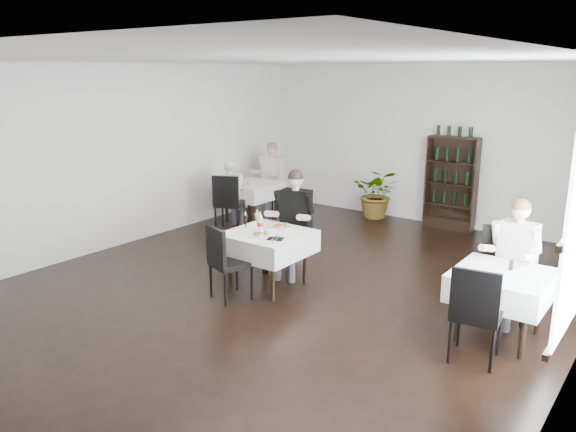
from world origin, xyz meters
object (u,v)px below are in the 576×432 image
(wine_shelf, at_px, (451,184))
(diner_main, at_px, (293,215))
(potted_tree, at_px, (377,193))
(main_table, at_px, (268,243))

(wine_shelf, xyz_separation_m, diner_main, (-0.90, -3.73, 0.04))
(potted_tree, bearing_deg, main_table, -82.64)
(main_table, bearing_deg, potted_tree, 97.36)
(diner_main, bearing_deg, main_table, -90.04)
(main_table, bearing_deg, wine_shelf, 78.22)
(wine_shelf, distance_m, potted_tree, 1.49)
(main_table, xyz_separation_m, diner_main, (0.00, 0.59, 0.27))
(main_table, distance_m, potted_tree, 4.24)
(diner_main, bearing_deg, potted_tree, 98.54)
(potted_tree, relative_size, diner_main, 0.65)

